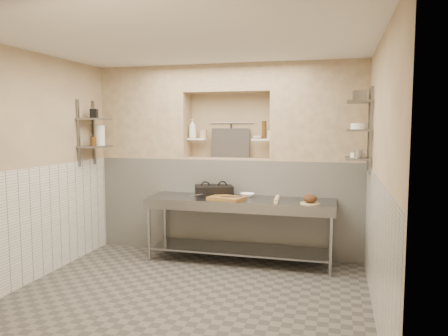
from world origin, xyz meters
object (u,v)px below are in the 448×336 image
(prep_table, at_px, (240,217))
(mixing_bowl, at_px, (247,195))
(panini_press, at_px, (214,190))
(bread_loaf, at_px, (310,199))
(cutting_board, at_px, (227,198))
(bottle_soap, at_px, (193,129))
(bowl_alcove, at_px, (257,137))
(rolling_pin, at_px, (277,199))
(jug_left, at_px, (100,135))

(prep_table, xyz_separation_m, mixing_bowl, (0.07, 0.19, 0.28))
(panini_press, distance_m, bread_loaf, 1.43)
(cutting_board, relative_size, bottle_soap, 1.58)
(cutting_board, height_order, bowl_alcove, bowl_alcove)
(mixing_bowl, bearing_deg, panini_press, -179.46)
(prep_table, relative_size, bowl_alcove, 19.24)
(prep_table, height_order, bread_loaf, bread_loaf)
(rolling_pin, xyz_separation_m, jug_left, (-2.67, 0.10, 0.83))
(panini_press, distance_m, mixing_bowl, 0.49)
(cutting_board, distance_m, bottle_soap, 1.34)
(prep_table, distance_m, bread_loaf, 1.03)
(bottle_soap, relative_size, jug_left, 0.99)
(panini_press, distance_m, cutting_board, 0.41)
(panini_press, distance_m, bowl_alcove, 1.01)
(bottle_soap, bearing_deg, jug_left, -157.65)
(panini_press, bearing_deg, cutting_board, -70.75)
(prep_table, distance_m, mixing_bowl, 0.35)
(panini_press, height_order, mixing_bowl, panini_press)
(bottle_soap, relative_size, bowl_alcove, 2.16)
(mixing_bowl, distance_m, rolling_pin, 0.54)
(rolling_pin, relative_size, jug_left, 1.36)
(bread_loaf, bearing_deg, bowl_alcove, 140.04)
(panini_press, bearing_deg, bread_loaf, -35.89)
(rolling_pin, xyz_separation_m, bread_loaf, (0.44, -0.07, 0.04))
(mixing_bowl, height_order, jug_left, jug_left)
(panini_press, height_order, jug_left, jug_left)
(bottle_soap, bearing_deg, prep_table, -31.75)
(rolling_pin, height_order, jug_left, jug_left)
(bottle_soap, bearing_deg, bread_loaf, -20.70)
(jug_left, bearing_deg, mixing_bowl, 4.68)
(rolling_pin, xyz_separation_m, bowl_alcove, (-0.38, 0.62, 0.80))
(panini_press, height_order, bottle_soap, bottle_soap)
(panini_press, distance_m, jug_left, 1.90)
(mixing_bowl, bearing_deg, cutting_board, -126.01)
(bottle_soap, distance_m, jug_left, 1.39)
(bottle_soap, distance_m, bowl_alcove, 1.01)
(cutting_board, distance_m, rolling_pin, 0.68)
(bread_loaf, xyz_separation_m, bottle_soap, (-1.83, 0.69, 0.89))
(prep_table, xyz_separation_m, bottle_soap, (-0.86, 0.53, 1.22))
(cutting_board, bearing_deg, rolling_pin, 2.40)
(panini_press, relative_size, bread_loaf, 3.40)
(prep_table, bearing_deg, bread_loaf, -9.25)
(prep_table, xyz_separation_m, rolling_pin, (0.53, -0.09, 0.29))
(mixing_bowl, xyz_separation_m, bottle_soap, (-0.93, 0.34, 0.93))
(bowl_alcove, height_order, jug_left, jug_left)
(jug_left, bearing_deg, bread_loaf, -3.05)
(panini_press, relative_size, jug_left, 2.12)
(mixing_bowl, height_order, bottle_soap, bottle_soap)
(mixing_bowl, bearing_deg, rolling_pin, -31.47)
(rolling_pin, distance_m, bottle_soap, 1.78)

